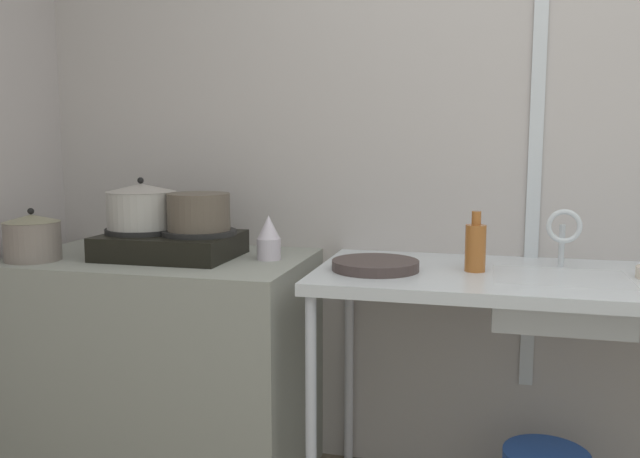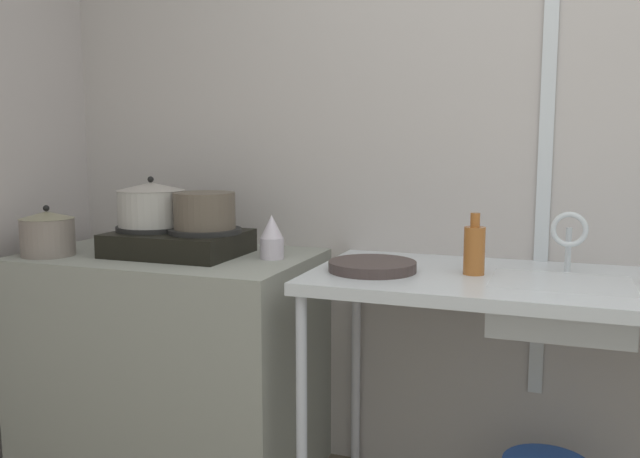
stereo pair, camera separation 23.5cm
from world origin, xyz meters
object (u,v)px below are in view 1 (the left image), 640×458
object	(u,v)px
stove	(171,243)
pot_on_right_burner	(199,212)
faucet	(564,230)
bottle_by_sink	(475,246)
percolator	(269,238)
frying_pan	(375,265)
pot_beside_stove	(32,237)
pot_on_left_burner	(141,206)
sink_basin	(559,300)

from	to	relation	value
stove	pot_on_right_burner	size ratio (longest dim) A/B	2.20
faucet	bottle_by_sink	distance (m)	0.32
percolator	frying_pan	distance (m)	0.43
percolator	frying_pan	world-z (taller)	percolator
percolator	bottle_by_sink	size ratio (longest dim) A/B	0.81
pot_on_right_burner	percolator	distance (m)	0.28
pot_on_right_burner	pot_beside_stove	bearing A→B (deg)	-161.98
percolator	frying_pan	size ratio (longest dim) A/B	0.56
pot_on_left_burner	percolator	size ratio (longest dim) A/B	1.59
stove	pot_on_left_burner	world-z (taller)	pot_on_left_burner
sink_basin	faucet	world-z (taller)	faucet
pot_on_right_burner	sink_basin	distance (m)	1.30
pot_on_left_burner	percolator	world-z (taller)	pot_on_left_burner
pot_on_right_burner	faucet	xyz separation A→B (m)	(1.30, 0.13, -0.04)
pot_on_left_burner	frying_pan	size ratio (longest dim) A/B	0.88
stove	pot_on_right_burner	xyz separation A→B (m)	(0.12, 0.00, 0.12)
bottle_by_sink	faucet	bearing A→B (deg)	23.20
pot_on_left_burner	frying_pan	bearing A→B (deg)	-3.87
pot_on_right_burner	bottle_by_sink	xyz separation A→B (m)	(1.01, 0.00, -0.09)
pot_on_left_burner	sink_basin	size ratio (longest dim) A/B	0.62
pot_on_right_burner	pot_beside_stove	distance (m)	0.62
pot_on_right_burner	percolator	size ratio (longest dim) A/B	1.41
pot_on_left_burner	pot_beside_stove	xyz separation A→B (m)	(-0.34, -0.19, -0.11)
pot_beside_stove	percolator	distance (m)	0.87
pot_beside_stove	sink_basin	world-z (taller)	pot_beside_stove
pot_on_right_burner	stove	bearing A→B (deg)	-180.00
bottle_by_sink	frying_pan	bearing A→B (deg)	-169.19
bottle_by_sink	pot_on_right_burner	bearing A→B (deg)	-179.93
pot_on_right_burner	frying_pan	world-z (taller)	pot_on_right_burner
pot_beside_stove	faucet	xyz separation A→B (m)	(1.88, 0.31, 0.05)
stove	percolator	distance (m)	0.38
pot_on_left_burner	frying_pan	xyz separation A→B (m)	(0.91, -0.06, -0.18)
stove	pot_beside_stove	world-z (taller)	pot_beside_stove
pot_beside_stove	frying_pan	bearing A→B (deg)	5.76
faucet	frying_pan	distance (m)	0.66
sink_basin	frying_pan	size ratio (longest dim) A/B	1.43
frying_pan	bottle_by_sink	distance (m)	0.34
pot_on_left_burner	bottle_by_sink	bearing A→B (deg)	0.06
pot_on_left_burner	bottle_by_sink	world-z (taller)	pot_on_left_burner
pot_on_right_burner	percolator	bearing A→B (deg)	9.05
percolator	faucet	distance (m)	1.04
pot_on_left_burner	pot_on_right_burner	bearing A→B (deg)	0.00
stove	pot_beside_stove	distance (m)	0.50
pot_on_left_burner	percolator	bearing A→B (deg)	4.77
faucet	pot_on_right_burner	bearing A→B (deg)	-174.45
sink_basin	bottle_by_sink	world-z (taller)	bottle_by_sink
pot_on_right_burner	faucet	bearing A→B (deg)	5.55
stove	pot_beside_stove	size ratio (longest dim) A/B	2.51
frying_pan	bottle_by_sink	xyz separation A→B (m)	(0.33, 0.06, 0.07)
faucet	bottle_by_sink	bearing A→B (deg)	-156.80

